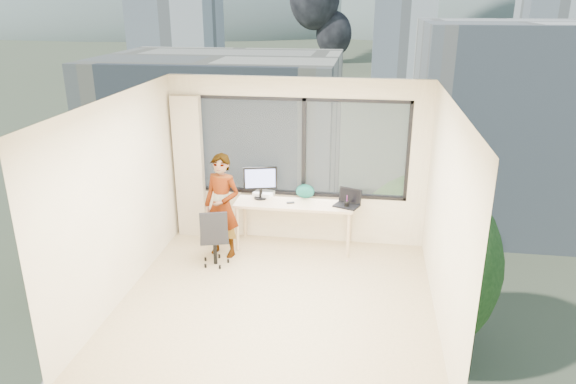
% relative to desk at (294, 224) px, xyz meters
% --- Properties ---
extents(floor, '(4.00, 4.00, 0.01)m').
position_rel_desk_xyz_m(floor, '(0.00, -1.66, -0.38)').
color(floor, tan).
rests_on(floor, ground).
extents(ceiling, '(4.00, 4.00, 0.01)m').
position_rel_desk_xyz_m(ceiling, '(0.00, -1.66, 2.23)').
color(ceiling, white).
rests_on(ceiling, ground).
extents(wall_front, '(4.00, 0.01, 2.60)m').
position_rel_desk_xyz_m(wall_front, '(0.00, -3.66, 0.93)').
color(wall_front, beige).
rests_on(wall_front, ground).
extents(wall_left, '(0.01, 4.00, 2.60)m').
position_rel_desk_xyz_m(wall_left, '(-2.00, -1.66, 0.93)').
color(wall_left, beige).
rests_on(wall_left, ground).
extents(wall_right, '(0.01, 4.00, 2.60)m').
position_rel_desk_xyz_m(wall_right, '(2.00, -1.66, 0.93)').
color(wall_right, beige).
rests_on(wall_right, ground).
extents(window_wall, '(3.30, 0.16, 1.55)m').
position_rel_desk_xyz_m(window_wall, '(0.05, 0.34, 1.15)').
color(window_wall, black).
rests_on(window_wall, ground).
extents(curtain, '(0.45, 0.14, 2.30)m').
position_rel_desk_xyz_m(curtain, '(-1.72, 0.22, 0.77)').
color(curtain, beige).
rests_on(curtain, floor).
extents(desk, '(1.80, 0.60, 0.75)m').
position_rel_desk_xyz_m(desk, '(0.00, 0.00, 0.00)').
color(desk, tan).
rests_on(desk, floor).
extents(chair, '(0.57, 0.57, 0.90)m').
position_rel_desk_xyz_m(chair, '(-1.07, -0.75, 0.08)').
color(chair, black).
rests_on(chair, floor).
extents(person, '(0.66, 0.53, 1.58)m').
position_rel_desk_xyz_m(person, '(-1.03, -0.42, 0.42)').
color(person, '#2D2D33').
rests_on(person, floor).
extents(monitor, '(0.53, 0.24, 0.52)m').
position_rel_desk_xyz_m(monitor, '(-0.54, 0.08, 0.63)').
color(monitor, black).
rests_on(monitor, desk).
extents(game_console, '(0.34, 0.31, 0.07)m').
position_rel_desk_xyz_m(game_console, '(-0.52, 0.19, 0.41)').
color(game_console, white).
rests_on(game_console, desk).
extents(laptop, '(0.47, 0.49, 0.23)m').
position_rel_desk_xyz_m(laptop, '(0.80, -0.07, 0.49)').
color(laptop, black).
rests_on(laptop, desk).
extents(cellphone, '(0.13, 0.09, 0.01)m').
position_rel_desk_xyz_m(cellphone, '(-0.05, -0.06, 0.38)').
color(cellphone, black).
rests_on(cellphone, desk).
extents(pen_cup, '(0.09, 0.09, 0.09)m').
position_rel_desk_xyz_m(pen_cup, '(0.80, -0.10, 0.42)').
color(pen_cup, black).
rests_on(pen_cup, desk).
extents(handbag, '(0.30, 0.17, 0.22)m').
position_rel_desk_xyz_m(handbag, '(0.14, 0.20, 0.49)').
color(handbag, '#0C4D49').
rests_on(handbag, desk).
extents(exterior_ground, '(400.00, 400.00, 0.04)m').
position_rel_desk_xyz_m(exterior_ground, '(0.00, 118.34, -14.38)').
color(exterior_ground, '#515B3D').
rests_on(exterior_ground, ground).
extents(near_bldg_a, '(16.00, 12.00, 14.00)m').
position_rel_desk_xyz_m(near_bldg_a, '(-9.00, 28.34, -7.38)').
color(near_bldg_a, beige).
rests_on(near_bldg_a, exterior_ground).
extents(near_bldg_b, '(14.00, 13.00, 16.00)m').
position_rel_desk_xyz_m(near_bldg_b, '(12.00, 36.34, -6.38)').
color(near_bldg_b, silver).
rests_on(near_bldg_b, exterior_ground).
extents(far_tower_a, '(14.00, 14.00, 28.00)m').
position_rel_desk_xyz_m(far_tower_a, '(-35.00, 93.34, -0.38)').
color(far_tower_a, silver).
rests_on(far_tower_a, exterior_ground).
extents(far_tower_b, '(13.00, 13.00, 30.00)m').
position_rel_desk_xyz_m(far_tower_b, '(8.00, 118.34, 0.62)').
color(far_tower_b, silver).
rests_on(far_tower_b, exterior_ground).
extents(far_tower_c, '(15.00, 15.00, 26.00)m').
position_rel_desk_xyz_m(far_tower_c, '(45.00, 138.34, -1.38)').
color(far_tower_c, silver).
rests_on(far_tower_c, exterior_ground).
extents(far_tower_d, '(16.00, 14.00, 22.00)m').
position_rel_desk_xyz_m(far_tower_d, '(-60.00, 148.34, -3.38)').
color(far_tower_d, silver).
rests_on(far_tower_d, exterior_ground).
extents(hill_a, '(288.00, 216.00, 90.00)m').
position_rel_desk_xyz_m(hill_a, '(-120.00, 318.34, -14.38)').
color(hill_a, slate).
rests_on(hill_a, exterior_ground).
extents(hill_b, '(300.00, 220.00, 96.00)m').
position_rel_desk_xyz_m(hill_b, '(100.00, 318.34, -14.38)').
color(hill_b, slate).
rests_on(hill_b, exterior_ground).
extents(tree_a, '(7.00, 7.00, 8.00)m').
position_rel_desk_xyz_m(tree_a, '(-16.00, 20.34, -10.38)').
color(tree_a, '#234617').
rests_on(tree_a, exterior_ground).
extents(tree_b, '(7.60, 7.60, 9.00)m').
position_rel_desk_xyz_m(tree_b, '(4.00, 16.34, -9.88)').
color(tree_b, '#234617').
rests_on(tree_b, exterior_ground).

